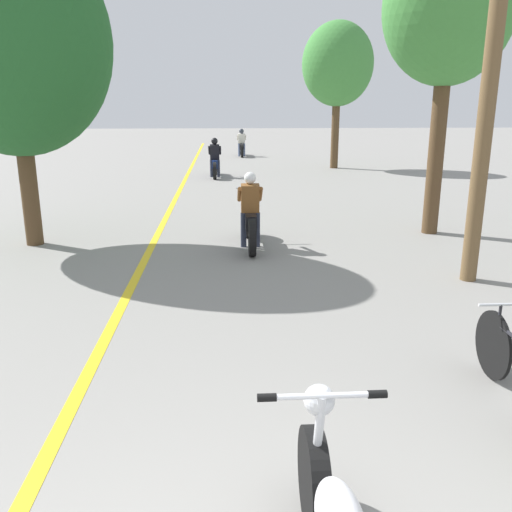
# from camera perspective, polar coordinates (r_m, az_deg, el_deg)

# --- Properties ---
(lane_stripe_center) EXTENTS (0.14, 48.00, 0.01)m
(lane_stripe_center) POSITION_cam_1_polar(r_m,az_deg,el_deg) (14.48, -8.94, 5.06)
(lane_stripe_center) COLOR yellow
(lane_stripe_center) RESTS_ON ground
(utility_pole) EXTENTS (1.10, 0.24, 5.82)m
(utility_pole) POSITION_cam_1_polar(r_m,az_deg,el_deg) (8.68, 23.43, 16.87)
(utility_pole) COLOR brown
(utility_pole) RESTS_ON ground
(roadside_tree_right_near) EXTENTS (2.54, 2.28, 5.88)m
(roadside_tree_right_near) POSITION_cam_1_polar(r_m,az_deg,el_deg) (11.92, 19.64, 23.21)
(roadside_tree_right_near) COLOR #513A23
(roadside_tree_right_near) RESTS_ON ground
(roadside_tree_right_far) EXTENTS (2.90, 2.61, 5.86)m
(roadside_tree_right_far) POSITION_cam_1_polar(r_m,az_deg,el_deg) (23.49, 8.60, 19.28)
(roadside_tree_right_far) COLOR #513A23
(roadside_tree_right_far) RESTS_ON ground
(roadside_tree_left) EXTENTS (3.47, 3.13, 5.69)m
(roadside_tree_left) POSITION_cam_1_polar(r_m,az_deg,el_deg) (11.15, -24.25, 19.78)
(roadside_tree_left) COLOR #513A23
(roadside_tree_left) RESTS_ON ground
(motorcycle_rider_lead) EXTENTS (0.50, 2.11, 1.42)m
(motorcycle_rider_lead) POSITION_cam_1_polar(r_m,az_deg,el_deg) (10.31, -0.62, 3.95)
(motorcycle_rider_lead) COLOR black
(motorcycle_rider_lead) RESTS_ON ground
(motorcycle_rider_mid) EXTENTS (0.50, 2.04, 1.43)m
(motorcycle_rider_mid) POSITION_cam_1_polar(r_m,az_deg,el_deg) (20.49, -4.35, 9.83)
(motorcycle_rider_mid) COLOR black
(motorcycle_rider_mid) RESTS_ON ground
(motorcycle_rider_far) EXTENTS (0.50, 2.06, 1.39)m
(motorcycle_rider_far) POSITION_cam_1_polar(r_m,az_deg,el_deg) (28.66, -1.53, 11.53)
(motorcycle_rider_far) COLOR black
(motorcycle_rider_far) RESTS_ON ground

